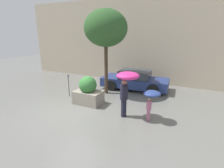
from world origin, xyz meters
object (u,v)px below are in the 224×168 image
at_px(person_adult, 127,83).
at_px(parked_car_near, 135,80).
at_px(street_tree, 106,28).
at_px(person_child, 151,97).
at_px(parking_meter, 68,80).
at_px(planter_box, 88,92).

relative_size(person_adult, parked_car_near, 0.46).
relative_size(parked_car_near, street_tree, 0.90).
xyz_separation_m(person_child, parked_car_near, (-1.98, 3.88, -0.48)).
xyz_separation_m(person_adult, parked_car_near, (-0.95, 3.96, -0.96)).
height_order(person_child, parking_meter, person_child).
relative_size(planter_box, street_tree, 0.30).
height_order(person_adult, parking_meter, person_adult).
xyz_separation_m(planter_box, parked_car_near, (1.34, 3.42, -0.06)).
relative_size(planter_box, person_adult, 0.73).
relative_size(person_adult, person_child, 1.52).
distance_m(person_adult, street_tree, 3.98).
relative_size(person_child, parked_car_near, 0.30).
relative_size(planter_box, parked_car_near, 0.34).
height_order(person_child, parked_car_near, person_child).
distance_m(planter_box, person_adult, 2.52).
bearing_deg(person_child, parking_meter, 166.63).
bearing_deg(planter_box, parking_meter, 162.97).
bearing_deg(planter_box, parked_car_near, 68.62).
relative_size(person_adult, street_tree, 0.41).
xyz_separation_m(person_adult, parking_meter, (-3.95, 1.05, -0.61)).
height_order(planter_box, person_adult, person_adult).
xyz_separation_m(planter_box, person_child, (3.32, -0.46, 0.42)).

